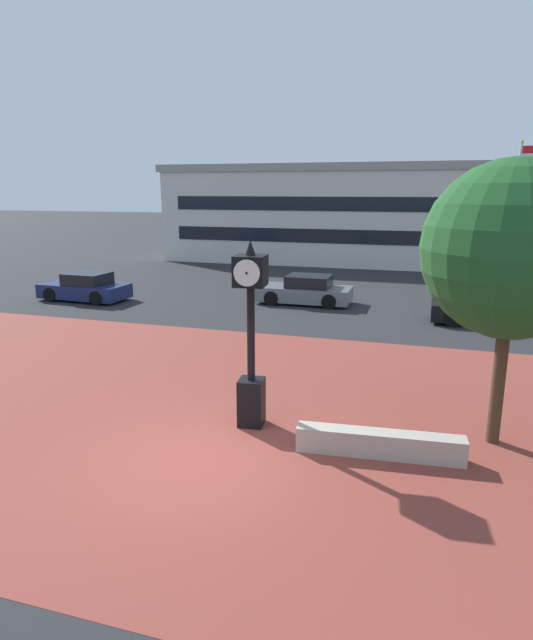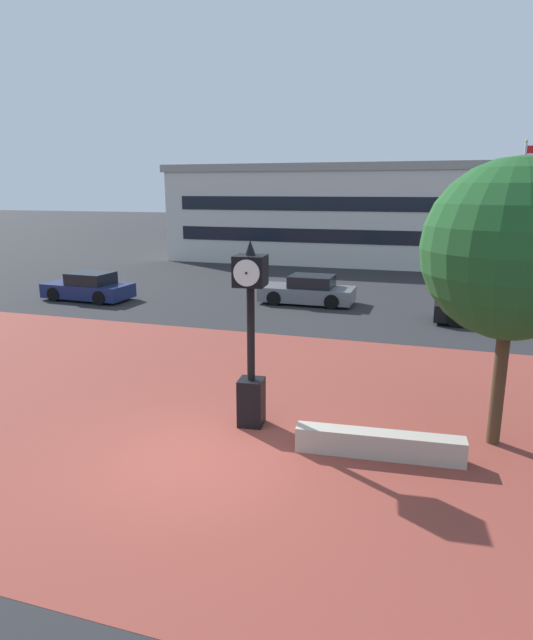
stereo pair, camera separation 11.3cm
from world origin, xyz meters
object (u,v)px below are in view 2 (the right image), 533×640
car_street_mid (492,310)px  civic_building (362,213)px  street_clock (251,338)px  flagpole_primary (526,200)px  car_street_near (308,291)px  plaza_tree (523,254)px  car_street_far (89,288)px

car_street_mid → civic_building: bearing=21.9°
street_clock → flagpole_primary: flagpole_primary is taller
car_street_near → street_clock: bearing=-172.0°
street_clock → car_street_mid: 12.66m
street_clock → civic_building: 29.91m
car_street_mid → flagpole_primary: bearing=-12.9°
plaza_tree → car_street_mid: size_ratio=1.36×
car_street_far → flagpole_primary: flagpole_primary is taller
flagpole_primary → civic_building: size_ratio=0.28×
car_street_far → street_clock: bearing=-130.1°
car_street_near → flagpole_primary: bearing=-55.9°
car_street_near → civic_building: civic_building is taller
plaza_tree → car_street_far: plaza_tree is taller
car_street_near → car_street_far: same height
car_street_mid → civic_building: (-7.57, 18.65, 2.76)m
car_street_near → car_street_mid: 7.74m
plaza_tree → car_street_far: 19.79m
street_clock → flagpole_primary: size_ratio=0.55×
car_street_far → civic_building: bearing=-25.0°
plaza_tree → car_street_near: (-6.91, 12.13, -3.27)m
car_street_near → car_street_far: size_ratio=1.02×
street_clock → car_street_far: size_ratio=0.98×
street_clock → car_street_near: street_clock is taller
car_street_near → plaza_tree: bearing=-150.1°
civic_building → plaza_tree: bearing=-76.6°
street_clock → plaza_tree: 5.54m
flagpole_primary → car_street_near: bearing=-146.1°
car_street_near → flagpole_primary: 11.95m
street_clock → car_street_mid: street_clock is taller
car_street_mid → flagpole_primary: size_ratio=0.56×
car_street_near → car_street_mid: size_ratio=1.01×
flagpole_primary → civic_building: (-9.39, 10.63, -1.15)m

